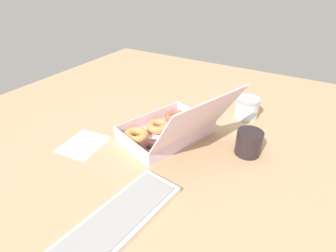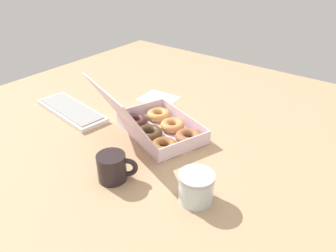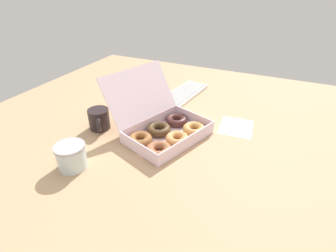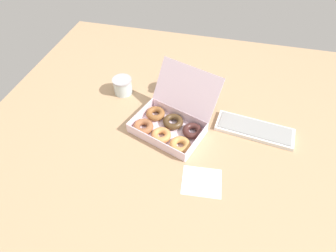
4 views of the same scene
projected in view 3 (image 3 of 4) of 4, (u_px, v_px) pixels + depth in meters
The scene contains 6 objects.
ground_plane at pixel (167, 139), 105.15cm from camera, with size 180.00×180.00×2.00cm, color tan.
donut_box at pixel (165, 129), 103.56cm from camera, with size 40.36×40.96×23.60cm.
keyboard at pixel (183, 94), 138.12cm from camera, with size 36.93×16.98×2.20cm.
coffee_mug at pixel (99, 119), 108.38cm from camera, with size 10.99×9.60×8.55cm.
glass_jar at pixel (71, 156), 86.68cm from camera, with size 10.11×10.11×8.67cm.
paper_napkin at pixel (236, 127), 111.34cm from camera, with size 15.78×13.41×0.15cm, color white.
Camera 3 is at (-79.46, -37.00, 57.33)cm, focal length 28.00 mm.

